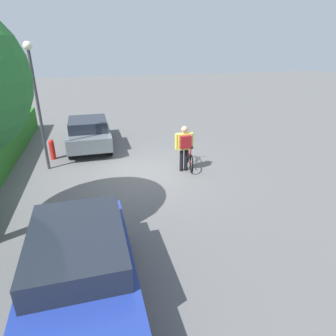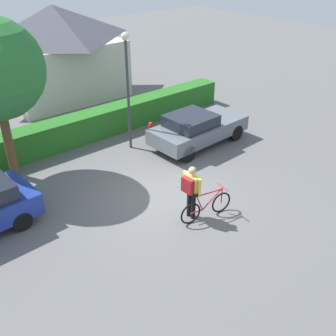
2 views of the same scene
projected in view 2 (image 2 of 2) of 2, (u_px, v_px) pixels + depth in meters
The scene contains 8 objects.
ground_plane at pixel (165, 196), 12.48m from camera, with size 60.00×60.00×0.00m, color #5B5B5B.
hedge_row at pixel (81, 128), 15.69m from camera, with size 14.17×0.90×1.07m, color #256620.
house_distant at pixel (57, 51), 19.48m from camera, with size 5.91×4.66×4.42m.
parked_car_far at pixel (197, 128), 15.31m from camera, with size 4.01×1.87×1.33m.
bicycle at pixel (206, 207), 11.33m from camera, with size 1.72×0.50×0.92m.
person_rider at pixel (191, 188), 11.04m from camera, with size 0.36×0.67×1.65m.
street_lamp at pixel (127, 77), 14.05m from camera, with size 0.28×0.28×4.32m.
fire_hydrant at pixel (151, 131), 15.73m from camera, with size 0.20×0.20×0.81m.
Camera 2 is at (-6.63, -8.01, 6.96)m, focal length 42.48 mm.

